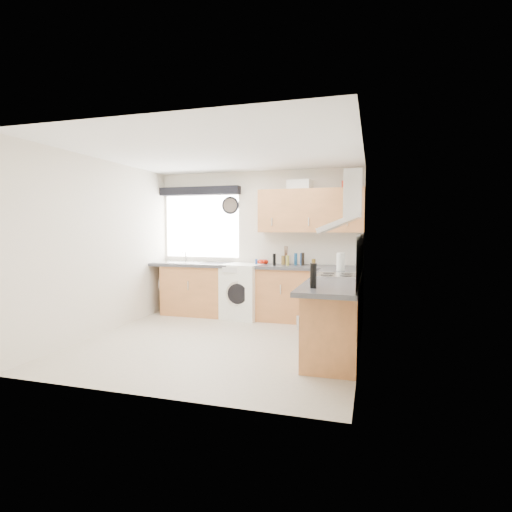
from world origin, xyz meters
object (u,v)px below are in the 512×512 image
(extractor_hood, at_px, (346,208))
(upper_cabinets, at_px, (311,211))
(oven, at_px, (337,313))
(washing_machine, at_px, (243,291))

(extractor_hood, distance_m, upper_cabinets, 1.48)
(oven, bearing_deg, washing_machine, 144.84)
(upper_cabinets, bearing_deg, oven, -67.46)
(extractor_hood, height_order, washing_machine, extractor_hood)
(oven, xyz_separation_m, upper_cabinets, (-0.55, 1.32, 1.38))
(upper_cabinets, relative_size, washing_machine, 1.86)
(oven, height_order, washing_machine, washing_machine)
(upper_cabinets, height_order, washing_machine, upper_cabinets)
(washing_machine, bearing_deg, upper_cabinets, 17.60)
(extractor_hood, xyz_separation_m, upper_cabinets, (-0.65, 1.33, 0.03))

